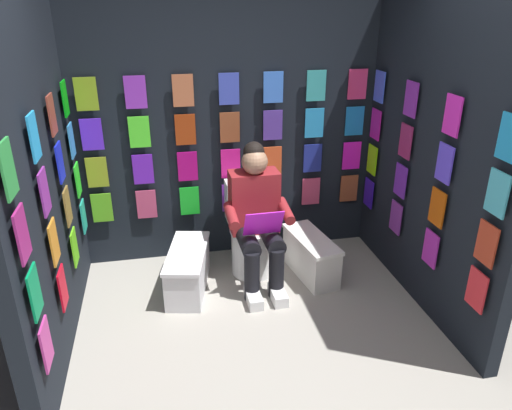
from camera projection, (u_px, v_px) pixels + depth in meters
display_wall_back at (229, 133)px, 4.21m from camera, size 2.71×0.14×2.28m
display_wall_left at (433, 160)px, 3.52m from camera, size 0.14×2.01×2.28m
display_wall_right at (41, 187)px, 3.02m from camera, size 0.14×2.01×2.28m
toilet at (251, 234)px, 4.20m from camera, size 0.41×0.56×0.77m
person_reading at (257, 217)px, 3.89m from camera, size 0.53×0.69×1.19m
comic_longbox_near at (311, 256)px, 4.15m from camera, size 0.36×0.70×0.36m
comic_longbox_far at (188, 270)px, 3.94m from camera, size 0.44×0.76×0.36m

